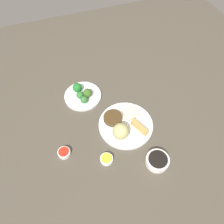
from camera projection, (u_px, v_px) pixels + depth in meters
The scene contains 17 objects.
tabletop at pixel (126, 127), 1.11m from camera, with size 2.20×2.20×0.02m, color #4C4539.
main_plate at pixel (126, 125), 1.10m from camera, with size 0.27×0.27×0.02m, color white.
rice_scoop at pixel (121, 131), 1.02m from camera, with size 0.08×0.08×0.08m, color tan.
spring_roll at pixel (140, 127), 1.07m from camera, with size 0.10×0.02×0.03m, color #D4994D.
crab_rangoon_wonton at pixel (131, 112), 1.12m from camera, with size 0.08×0.08×0.02m, color beige.
stir_fry_heap at pixel (113, 118), 1.10m from camera, with size 0.10×0.10×0.02m, color #483319.
broccoli_plate at pixel (83, 96), 1.21m from camera, with size 0.20×0.20×0.01m, color white.
broccoli_floret_0 at pixel (80, 95), 1.18m from camera, with size 0.04×0.04×0.04m, color #2F7130.
broccoli_floret_1 at pixel (77, 88), 1.20m from camera, with size 0.05×0.05×0.05m, color #20742A.
broccoli_floret_2 at pixel (87, 93), 1.18m from camera, with size 0.05×0.05×0.05m, color #3B6323.
broccoli_floret_4 at pixel (84, 100), 1.16m from camera, with size 0.04×0.04×0.04m, color #377435.
soy_sauce_bowl at pixel (157, 161), 0.98m from camera, with size 0.11×0.11×0.04m, color white.
soy_sauce_bowl_liquid at pixel (158, 159), 0.96m from camera, with size 0.09×0.09×0.00m, color black.
sauce_ramekin_hot_mustard at pixel (107, 159), 0.99m from camera, with size 0.06×0.06×0.02m, color white.
sauce_ramekin_hot_mustard_liquid at pixel (107, 158), 0.98m from camera, with size 0.05×0.05×0.00m, color yellow.
sauce_ramekin_sweet_and_sour at pixel (64, 153), 1.01m from camera, with size 0.06×0.06×0.02m, color white.
sauce_ramekin_sweet_and_sour_liquid at pixel (64, 152), 1.00m from camera, with size 0.05×0.05×0.00m, color red.
Camera 1 is at (-0.26, -0.52, 0.96)m, focal length 34.75 mm.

